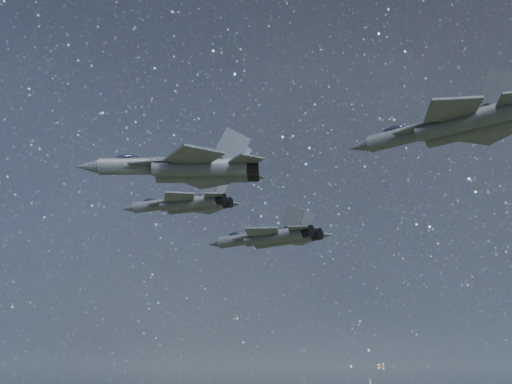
% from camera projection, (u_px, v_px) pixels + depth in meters
% --- Properties ---
extents(jet_lead, '(16.73, 11.87, 4.25)m').
position_uv_depth(jet_lead, '(184.00, 204.00, 77.84)').
color(jet_lead, '#363C44').
extents(jet_left, '(19.52, 13.42, 4.90)m').
position_uv_depth(jet_left, '(270.00, 237.00, 81.89)').
color(jet_left, '#363C44').
extents(jet_right, '(18.67, 12.27, 4.79)m').
position_uv_depth(jet_right, '(186.00, 168.00, 58.35)').
color(jet_right, '#363C44').
extents(jet_slot, '(19.16, 13.03, 4.82)m').
position_uv_depth(jet_slot, '(454.00, 125.00, 54.21)').
color(jet_slot, '#363C44').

